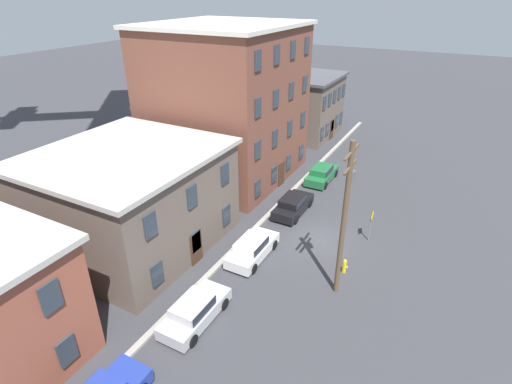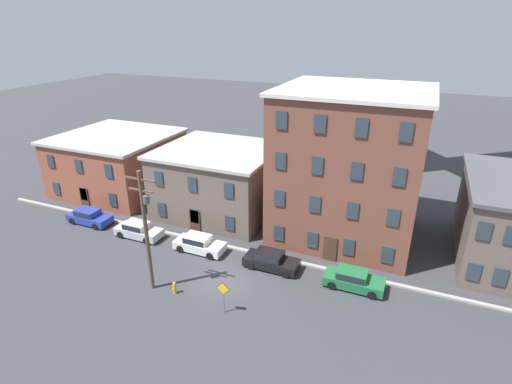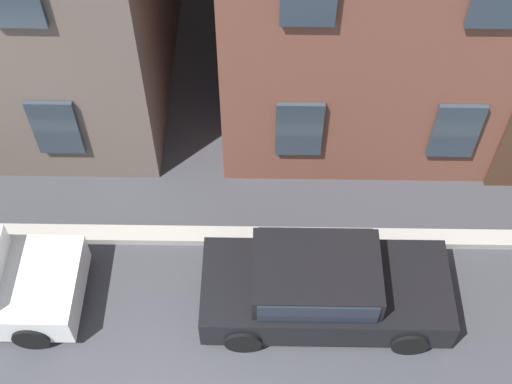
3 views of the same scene
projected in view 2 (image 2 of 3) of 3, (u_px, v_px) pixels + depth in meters
name	position (u px, v px, depth m)	size (l,w,h in m)	color
ground_plane	(225.00, 281.00, 30.54)	(200.00, 200.00, 0.00)	#38383D
kerb_strip	(248.00, 251.00, 34.31)	(56.00, 0.36, 0.16)	#9E998E
apartment_corner	(119.00, 162.00, 46.13)	(12.12, 11.86, 6.51)	brown
apartment_midblock	(220.00, 180.00, 40.74)	(11.44, 10.60, 6.68)	#66564C
apartment_far	(349.00, 164.00, 35.21)	(12.46, 11.46, 13.30)	brown
car_blue	(89.00, 216.00, 38.99)	(4.40, 1.92, 1.43)	#233899
car_silver	(138.00, 229.00, 36.51)	(4.40, 1.92, 1.43)	#B7B7BC
car_white	(199.00, 243.00, 34.26)	(4.40, 1.92, 1.43)	silver
car_black	(271.00, 260.00, 31.89)	(4.40, 1.92, 1.43)	black
car_green	(353.00, 279.00, 29.53)	(4.40, 1.92, 1.43)	#1E6638
caution_sign	(223.00, 293.00, 26.61)	(0.96, 0.08, 2.47)	slate
utility_pole	(146.00, 226.00, 27.70)	(2.40, 0.44, 9.29)	brown
fire_hydrant	(175.00, 288.00, 28.99)	(0.24, 0.34, 0.96)	yellow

